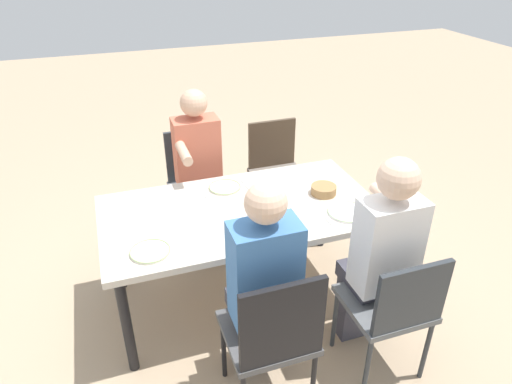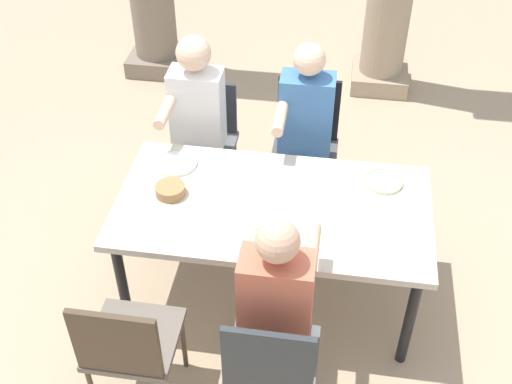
{
  "view_description": "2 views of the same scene",
  "coord_description": "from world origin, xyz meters",
  "px_view_note": "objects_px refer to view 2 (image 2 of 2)",
  "views": [
    {
      "loc": [
        0.73,
        2.43,
        2.31
      ],
      "look_at": [
        -0.13,
        -0.07,
        0.8
      ],
      "focal_mm": 32.68,
      "sensor_mm": 36.0,
      "label": 1
    },
    {
      "loc": [
        0.31,
        -2.69,
        3.16
      ],
      "look_at": [
        -0.09,
        -0.05,
        0.86
      ],
      "focal_mm": 45.58,
      "sensor_mm": 36.0,
      "label": 2
    }
  ],
  "objects_px": {
    "dining_table": "(273,213)",
    "bread_basket": "(170,190)",
    "chair_west_north": "(204,136)",
    "chair_west_south": "(128,344)",
    "diner_man_white": "(196,127)",
    "plate_1": "(270,240)",
    "chair_mid_south": "(271,364)",
    "plate_2": "(384,182)",
    "diner_woman_green": "(277,307)",
    "plate_0": "(176,163)",
    "diner_guest_third": "(304,137)",
    "chair_mid_north": "(306,140)"
  },
  "relations": [
    {
      "from": "diner_guest_third",
      "to": "chair_west_south",
      "type": "bearing_deg",
      "value": -113.81
    },
    {
      "from": "dining_table",
      "to": "bread_basket",
      "type": "xyz_separation_m",
      "value": [
        -0.59,
        0.0,
        0.1
      ]
    },
    {
      "from": "diner_man_white",
      "to": "plate_0",
      "type": "relative_size",
      "value": 5.24
    },
    {
      "from": "chair_mid_north",
      "to": "plate_2",
      "type": "height_order",
      "value": "chair_mid_north"
    },
    {
      "from": "dining_table",
      "to": "chair_west_north",
      "type": "distance_m",
      "value": 1.07
    },
    {
      "from": "chair_west_south",
      "to": "diner_man_white",
      "type": "bearing_deg",
      "value": 90.1
    },
    {
      "from": "chair_mid_north",
      "to": "plate_0",
      "type": "xyz_separation_m",
      "value": [
        -0.73,
        -0.62,
        0.2
      ]
    },
    {
      "from": "dining_table",
      "to": "plate_1",
      "type": "bearing_deg",
      "value": -85.1
    },
    {
      "from": "diner_man_white",
      "to": "plate_1",
      "type": "distance_m",
      "value": 1.16
    },
    {
      "from": "dining_table",
      "to": "chair_west_north",
      "type": "height_order",
      "value": "chair_west_north"
    },
    {
      "from": "diner_woman_green",
      "to": "plate_1",
      "type": "height_order",
      "value": "diner_woman_green"
    },
    {
      "from": "chair_mid_south",
      "to": "diner_man_white",
      "type": "relative_size",
      "value": 0.68
    },
    {
      "from": "diner_woman_green",
      "to": "plate_2",
      "type": "bearing_deg",
      "value": 62.88
    },
    {
      "from": "chair_west_north",
      "to": "bread_basket",
      "type": "distance_m",
      "value": 0.92
    },
    {
      "from": "chair_west_north",
      "to": "chair_west_south",
      "type": "xyz_separation_m",
      "value": [
        -0.0,
        -1.77,
        0.01
      ]
    },
    {
      "from": "plate_0",
      "to": "plate_2",
      "type": "bearing_deg",
      "value": 0.53
    },
    {
      "from": "chair_west_south",
      "to": "plate_2",
      "type": "xyz_separation_m",
      "value": [
        1.2,
        1.17,
        0.22
      ]
    },
    {
      "from": "chair_west_south",
      "to": "diner_man_white",
      "type": "distance_m",
      "value": 1.59
    },
    {
      "from": "chair_mid_south",
      "to": "dining_table",
      "type": "bearing_deg",
      "value": 97.15
    },
    {
      "from": "dining_table",
      "to": "bread_basket",
      "type": "bearing_deg",
      "value": 179.67
    },
    {
      "from": "chair_west_north",
      "to": "chair_mid_south",
      "type": "distance_m",
      "value": 1.91
    },
    {
      "from": "chair_mid_north",
      "to": "diner_man_white",
      "type": "xyz_separation_m",
      "value": [
        -0.71,
        -0.2,
        0.17
      ]
    },
    {
      "from": "plate_1",
      "to": "diner_woman_green",
      "type": "bearing_deg",
      "value": -77.37
    },
    {
      "from": "chair_west_south",
      "to": "diner_guest_third",
      "type": "distance_m",
      "value": 1.75
    },
    {
      "from": "diner_guest_third",
      "to": "plate_1",
      "type": "distance_m",
      "value": 1.0
    },
    {
      "from": "chair_west_north",
      "to": "plate_0",
      "type": "height_order",
      "value": "chair_west_north"
    },
    {
      "from": "chair_west_south",
      "to": "diner_guest_third",
      "type": "height_order",
      "value": "diner_guest_third"
    },
    {
      "from": "chair_mid_south",
      "to": "chair_west_south",
      "type": "bearing_deg",
      "value": 179.75
    },
    {
      "from": "plate_2",
      "to": "plate_1",
      "type": "bearing_deg",
      "value": -135.81
    },
    {
      "from": "dining_table",
      "to": "chair_west_south",
      "type": "bearing_deg",
      "value": -123.77
    },
    {
      "from": "chair_west_north",
      "to": "diner_man_white",
      "type": "height_order",
      "value": "diner_man_white"
    },
    {
      "from": "chair_mid_north",
      "to": "diner_woman_green",
      "type": "relative_size",
      "value": 0.73
    },
    {
      "from": "chair_west_north",
      "to": "bread_basket",
      "type": "bearing_deg",
      "value": -89.57
    },
    {
      "from": "diner_man_white",
      "to": "plate_1",
      "type": "relative_size",
      "value": 6.11
    },
    {
      "from": "dining_table",
      "to": "plate_2",
      "type": "relative_size",
      "value": 7.84
    },
    {
      "from": "chair_west_north",
      "to": "plate_1",
      "type": "xyz_separation_m",
      "value": [
        0.62,
        -1.17,
        0.23
      ]
    },
    {
      "from": "chair_mid_south",
      "to": "diner_woman_green",
      "type": "distance_m",
      "value": 0.27
    },
    {
      "from": "diner_guest_third",
      "to": "bread_basket",
      "type": "bearing_deg",
      "value": -134.78
    },
    {
      "from": "chair_west_north",
      "to": "diner_guest_third",
      "type": "distance_m",
      "value": 0.75
    },
    {
      "from": "chair_mid_north",
      "to": "plate_2",
      "type": "relative_size",
      "value": 4.25
    },
    {
      "from": "chair_west_south",
      "to": "plate_1",
      "type": "xyz_separation_m",
      "value": [
        0.62,
        0.6,
        0.22
      ]
    },
    {
      "from": "bread_basket",
      "to": "diner_guest_third",
      "type": "bearing_deg",
      "value": 45.22
    },
    {
      "from": "dining_table",
      "to": "chair_west_south",
      "type": "xyz_separation_m",
      "value": [
        -0.59,
        -0.89,
        -0.15
      ]
    },
    {
      "from": "chair_mid_north",
      "to": "plate_1",
      "type": "height_order",
      "value": "chair_mid_north"
    },
    {
      "from": "plate_2",
      "to": "dining_table",
      "type": "bearing_deg",
      "value": -155.22
    },
    {
      "from": "plate_1",
      "to": "chair_west_north",
      "type": "bearing_deg",
      "value": 117.78
    },
    {
      "from": "chair_west_south",
      "to": "plate_0",
      "type": "bearing_deg",
      "value": 91.45
    },
    {
      "from": "plate_0",
      "to": "plate_1",
      "type": "height_order",
      "value": "same"
    },
    {
      "from": "plate_2",
      "to": "bread_basket",
      "type": "relative_size",
      "value": 1.32
    },
    {
      "from": "chair_west_north",
      "to": "bread_basket",
      "type": "xyz_separation_m",
      "value": [
        0.01,
        -0.88,
        0.25
      ]
    }
  ]
}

